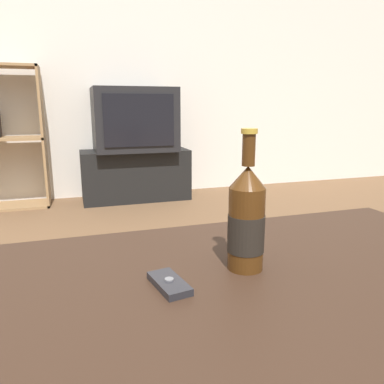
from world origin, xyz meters
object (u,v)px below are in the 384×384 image
(television, at_px, (134,119))
(cell_phone, at_px, (169,283))
(tv_stand, at_px, (136,175))
(bookshelf, at_px, (6,136))
(beer_bottle, at_px, (246,220))

(television, bearing_deg, cell_phone, -97.95)
(tv_stand, distance_m, cell_phone, 2.72)
(tv_stand, height_order, cell_phone, cell_phone)
(bookshelf, distance_m, beer_bottle, 2.82)
(bookshelf, bearing_deg, beer_bottle, -72.91)
(tv_stand, distance_m, television, 0.49)
(cell_phone, bearing_deg, television, 71.87)
(bookshelf, bearing_deg, cell_phone, -76.49)
(television, bearing_deg, bookshelf, 177.15)
(cell_phone, bearing_deg, beer_bottle, 0.76)
(television, height_order, cell_phone, television)
(tv_stand, relative_size, bookshelf, 0.82)
(bookshelf, relative_size, beer_bottle, 3.93)
(bookshelf, xyz_separation_m, cell_phone, (0.65, -2.72, -0.09))
(tv_stand, bearing_deg, beer_bottle, -94.33)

